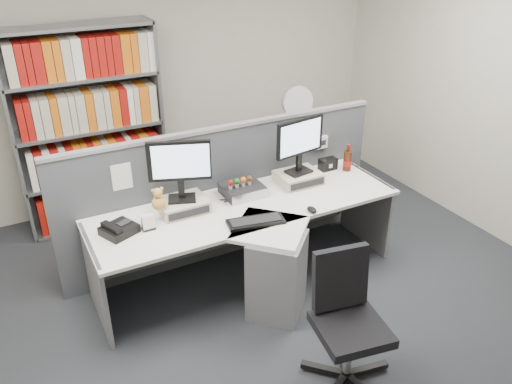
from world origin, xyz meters
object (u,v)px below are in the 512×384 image
desktop_pc (243,190)px  shelving_unit (90,132)px  desk_phone (118,229)px  desk_fan (297,105)px  desk_calendar (148,223)px  speaker (328,164)px  office_chair (346,316)px  mouse (312,210)px  monitor_right (300,141)px  keyboard (256,221)px  filing_cabinet (294,166)px  monitor_left (180,166)px  desk (259,245)px  cola_bottle (347,161)px

desktop_pc → shelving_unit: shelving_unit is taller
desk_phone → desk_fan: 2.53m
desk_calendar → speaker: bearing=8.1°
office_chair → desktop_pc: bearing=91.0°
desk_calendar → shelving_unit: size_ratio=0.06×
mouse → desk_phone: bearing=165.0°
office_chair → monitor_right: bearing=70.3°
keyboard → desk_phone: desk_phone is taller
desktop_pc → desk_calendar: desk_calendar is taller
filing_cabinet → desktop_pc: bearing=-139.1°
shelving_unit → office_chair: size_ratio=2.16×
monitor_right → desktop_pc: bearing=177.4°
monitor_left → shelving_unit: bearing=105.3°
filing_cabinet → mouse: bearing=-117.3°
desktop_pc → desk_fan: bearing=40.9°
monitor_left → filing_cabinet: bearing=30.9°
mouse → desk_calendar: 1.30m
desk_calendar → shelving_unit: shelving_unit is taller
desk → keyboard: bearing=-135.2°
desk → desk_phone: size_ratio=8.62×
cola_bottle → shelving_unit: shelving_unit is taller
desktop_pc → desk_phone: (-1.10, -0.14, -0.01)m
office_chair → shelving_unit: bearing=108.6°
desk_phone → filing_cabinet: desk_phone is taller
monitor_right → mouse: (-0.18, -0.50, -0.38)m
monitor_right → speaker: 0.53m
desk_calendar → filing_cabinet: desk_calendar is taller
desk → filing_cabinet: (1.20, 1.40, -0.11)m
mouse → desk: bearing=163.9°
desk_calendar → filing_cabinet: bearing=29.9°
monitor_right → filing_cabinet: monitor_right is taller
desk → shelving_unit: 2.12m
monitor_right → desktop_pc: (-0.55, 0.03, -0.35)m
monitor_left → desktop_pc: 0.66m
monitor_right → office_chair: size_ratio=0.54×
monitor_left → cola_bottle: (1.64, 0.01, -0.30)m
monitor_right → keyboard: (-0.67, -0.45, -0.38)m
desk_fan → office_chair: bearing=-114.4°
mouse → shelving_unit: size_ratio=0.05×
shelving_unit → office_chair: shelving_unit is taller
desk_fan → filing_cabinet: bearing=90.0°
desktop_pc → desk_phone: size_ratio=1.11×
desk_phone → cola_bottle: (2.19, 0.12, 0.06)m
monitor_left → filing_cabinet: monitor_left is taller
keyboard → shelving_unit: (-0.83, 1.91, 0.24)m
monitor_right → filing_cabinet: (0.60, 1.02, -0.77)m
desk → desktop_pc: 0.52m
desk → shelving_unit: shelving_unit is taller
shelving_unit → desk_fan: 2.15m
keyboard → mouse: mouse is taller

